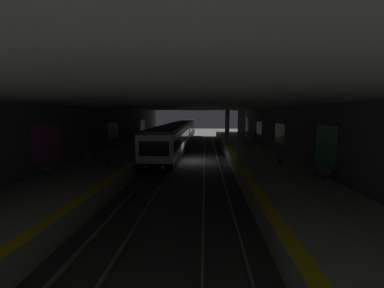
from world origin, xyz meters
The scene contains 22 objects.
ground_plane centered at (0.00, 0.00, 0.00)m, with size 120.00×120.00×0.00m, color #383A38.
track_left centered at (0.00, -2.20, 0.08)m, with size 60.00×1.53×0.16m.
track_right centered at (0.00, 2.20, 0.08)m, with size 60.00×1.53×0.16m.
platform_left centered at (0.00, -6.55, 0.53)m, with size 60.00×5.30×1.06m.
platform_right centered at (0.00, 6.55, 0.53)m, with size 60.00×5.30×1.06m.
wall_left centered at (0.04, -9.45, 2.80)m, with size 60.00×0.56×5.60m.
wall_right centered at (0.02, 9.45, 2.80)m, with size 60.00×0.56×5.60m.
ceiling_slab centered at (0.00, 0.00, 5.80)m, with size 60.00×19.40×0.40m.
pillar_near centered at (-6.65, -4.35, 3.33)m, with size 0.56×0.56×4.55m.
pillar_far centered at (6.45, -4.35, 3.33)m, with size 0.56×0.56×4.55m.
metro_train centered at (11.54, 2.20, 2.03)m, with size 39.82×2.83×3.49m.
bench_left_near centered at (-11.39, -8.53, 1.57)m, with size 1.70×0.47×0.86m.
bench_left_mid centered at (4.63, -8.53, 1.57)m, with size 1.70×0.47×0.86m.
bench_right_near centered at (-10.84, 8.53, 1.57)m, with size 1.70×0.47×0.86m.
bench_right_mid centered at (4.64, 8.53, 1.57)m, with size 1.70×0.47×0.86m.
bench_right_far centered at (16.27, 8.53, 1.57)m, with size 1.70×0.47×0.86m.
person_waiting_near centered at (9.93, -8.54, 2.00)m, with size 0.60×0.24×1.74m.
person_walking_mid centered at (-1.86, 7.05, 2.00)m, with size 0.60×0.24×1.74m.
person_standing_far centered at (11.91, 7.47, 1.98)m, with size 0.60×0.23×1.71m.
suitcase_rolling centered at (-8.32, 5.64, 1.35)m, with size 0.36×0.24×0.90m.
backpack_on_floor centered at (-6.73, -7.41, 1.25)m, with size 0.30×0.20×0.40m.
trash_bin centered at (-6.90, 7.80, 1.48)m, with size 0.44×0.44×0.85m.
Camera 1 is at (-27.31, -1.54, 4.98)m, focal length 24.63 mm.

